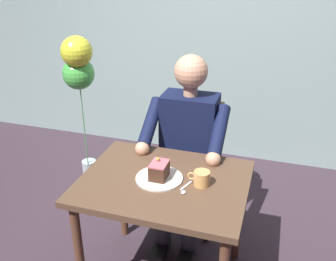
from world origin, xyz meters
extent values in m
cube|color=brown|center=(0.00, 0.00, 0.69)|extent=(0.90, 0.71, 0.04)
cylinder|color=brown|center=(0.39, 0.30, 0.34)|extent=(0.05, 0.05, 0.69)
cylinder|color=brown|center=(-0.39, -0.30, 0.34)|extent=(0.05, 0.05, 0.69)
cylinder|color=brown|center=(0.39, -0.30, 0.34)|extent=(0.05, 0.05, 0.69)
cube|color=brown|center=(0.00, -0.57, 0.43)|extent=(0.42, 0.42, 0.04)
cube|color=brown|center=(0.00, -0.76, 0.67)|extent=(0.38, 0.04, 0.45)
cylinder|color=brown|center=(-0.18, -0.39, 0.21)|extent=(0.04, 0.04, 0.43)
cylinder|color=brown|center=(0.18, -0.39, 0.21)|extent=(0.04, 0.04, 0.43)
cylinder|color=brown|center=(-0.18, -0.75, 0.21)|extent=(0.04, 0.04, 0.43)
cylinder|color=brown|center=(0.18, -0.75, 0.21)|extent=(0.04, 0.04, 0.43)
cube|color=#11183A|center=(0.00, -0.55, 0.72)|extent=(0.36, 0.22, 0.56)
sphere|color=tan|center=(0.00, -0.55, 1.16)|extent=(0.21, 0.21, 0.21)
cylinder|color=tan|center=(0.00, -0.55, 1.03)|extent=(0.09, 0.09, 0.06)
cylinder|color=#11183A|center=(-0.22, -0.41, 0.85)|extent=(0.08, 0.33, 0.26)
sphere|color=tan|center=(-0.22, -0.25, 0.74)|extent=(0.09, 0.09, 0.09)
cylinder|color=#11183A|center=(0.22, -0.41, 0.85)|extent=(0.08, 0.33, 0.26)
sphere|color=tan|center=(0.22, -0.25, 0.74)|extent=(0.09, 0.09, 0.09)
cylinder|color=#32373B|center=(-0.09, -0.43, 0.43)|extent=(0.13, 0.38, 0.14)
cylinder|color=#32373B|center=(0.09, -0.43, 0.43)|extent=(0.13, 0.38, 0.14)
cylinder|color=#32373B|center=(-0.09, -0.25, 0.20)|extent=(0.11, 0.11, 0.41)
cube|color=black|center=(-0.09, -0.19, 0.03)|extent=(0.09, 0.22, 0.05)
cylinder|color=#32373B|center=(0.09, -0.25, 0.20)|extent=(0.11, 0.11, 0.41)
cube|color=black|center=(0.09, -0.19, 0.03)|extent=(0.09, 0.22, 0.05)
cylinder|color=silver|center=(0.03, 0.00, 0.71)|extent=(0.26, 0.26, 0.01)
cube|color=#462B1C|center=(0.03, 0.00, 0.76)|extent=(0.09, 0.11, 0.08)
cube|color=#CF6370|center=(0.03, 0.00, 0.80)|extent=(0.09, 0.12, 0.01)
sphere|color=gold|center=(0.04, -0.02, 0.81)|extent=(0.02, 0.02, 0.02)
cylinder|color=#E2A55E|center=(-0.21, -0.01, 0.74)|extent=(0.09, 0.09, 0.08)
torus|color=#E2A55E|center=(-0.15, -0.01, 0.75)|extent=(0.05, 0.01, 0.05)
cylinder|color=black|center=(-0.21, -0.01, 0.78)|extent=(0.08, 0.08, 0.01)
cube|color=silver|center=(-0.13, 0.02, 0.71)|extent=(0.05, 0.11, 0.01)
ellipsoid|color=silver|center=(-0.13, 0.09, 0.71)|extent=(0.03, 0.04, 0.01)
cylinder|color=#B2C1C6|center=(0.94, -0.81, 0.11)|extent=(0.12, 0.12, 0.22)
sphere|color=yellow|center=(0.91, -0.74, 1.18)|extent=(0.23, 0.23, 0.23)
cylinder|color=#4C9956|center=(0.91, -0.74, 0.64)|extent=(0.01, 0.01, 0.84)
sphere|color=#4BBD4A|center=(0.93, -0.78, 1.00)|extent=(0.24, 0.24, 0.24)
cylinder|color=#4C9956|center=(0.93, -0.78, 0.55)|extent=(0.01, 0.01, 0.66)
camera|label=1|loc=(-0.54, 1.65, 1.81)|focal=40.20mm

